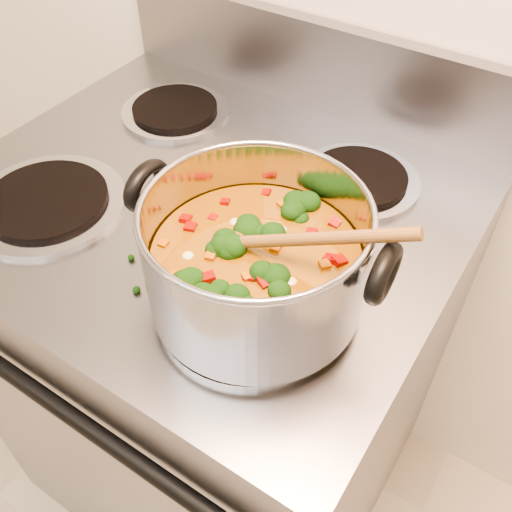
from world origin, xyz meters
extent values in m
cube|color=gray|center=(0.06, 1.16, 0.46)|extent=(0.79, 0.68, 0.92)
cube|color=gray|center=(0.06, 1.48, 1.00)|extent=(0.79, 0.03, 0.16)
cylinder|color=black|center=(0.06, 0.80, 0.80)|extent=(0.67, 0.02, 0.02)
cylinder|color=#A5A5AD|center=(-0.12, 1.01, 0.92)|extent=(0.24, 0.24, 0.01)
cylinder|color=black|center=(-0.12, 1.01, 0.93)|extent=(0.19, 0.19, 0.01)
cylinder|color=#A5A5AD|center=(0.25, 1.01, 0.92)|extent=(0.24, 0.24, 0.01)
cylinder|color=black|center=(0.25, 1.01, 0.93)|extent=(0.19, 0.19, 0.01)
cylinder|color=#A5A5AD|center=(-0.12, 1.31, 0.92)|extent=(0.20, 0.20, 0.01)
cylinder|color=black|center=(-0.12, 1.31, 0.93)|extent=(0.15, 0.15, 0.01)
cylinder|color=#A5A5AD|center=(0.25, 1.31, 0.92)|extent=(0.20, 0.20, 0.01)
cylinder|color=black|center=(0.25, 1.31, 0.93)|extent=(0.15, 0.15, 0.01)
cylinder|color=#9C9CA4|center=(0.25, 1.02, 1.01)|extent=(0.26, 0.26, 0.14)
torus|color=#9C9CA4|center=(0.25, 1.02, 1.08)|extent=(0.27, 0.27, 0.01)
cylinder|color=#824D0B|center=(0.25, 1.02, 0.98)|extent=(0.25, 0.25, 0.08)
torus|color=black|center=(0.10, 1.00, 1.06)|extent=(0.03, 0.08, 0.08)
torus|color=black|center=(0.40, 1.03, 1.06)|extent=(0.03, 0.08, 0.08)
ellipsoid|color=black|center=(0.26, 1.02, 1.02)|extent=(0.04, 0.04, 0.03)
ellipsoid|color=black|center=(0.32, 0.93, 1.02)|extent=(0.04, 0.04, 0.03)
ellipsoid|color=black|center=(0.23, 1.04, 1.02)|extent=(0.04, 0.04, 0.03)
ellipsoid|color=black|center=(0.21, 0.96, 1.02)|extent=(0.04, 0.04, 0.03)
ellipsoid|color=black|center=(0.29, 1.02, 1.02)|extent=(0.04, 0.04, 0.03)
ellipsoid|color=black|center=(0.16, 1.06, 1.02)|extent=(0.04, 0.04, 0.03)
ellipsoid|color=black|center=(0.19, 1.08, 1.02)|extent=(0.04, 0.04, 0.03)
ellipsoid|color=black|center=(0.28, 0.94, 1.02)|extent=(0.04, 0.04, 0.03)
ellipsoid|color=black|center=(0.23, 0.95, 1.02)|extent=(0.04, 0.04, 0.03)
ellipsoid|color=black|center=(0.23, 1.08, 1.02)|extent=(0.04, 0.04, 0.03)
ellipsoid|color=black|center=(0.23, 1.04, 1.02)|extent=(0.04, 0.04, 0.03)
ellipsoid|color=#8B1105|center=(0.28, 1.04, 1.02)|extent=(0.01, 0.01, 0.01)
ellipsoid|color=#8B1105|center=(0.18, 0.94, 1.02)|extent=(0.01, 0.01, 0.01)
ellipsoid|color=#8B1105|center=(0.18, 0.96, 1.02)|extent=(0.01, 0.01, 0.01)
ellipsoid|color=#8B1105|center=(0.16, 1.01, 1.02)|extent=(0.01, 0.01, 0.01)
ellipsoid|color=#8B1105|center=(0.22, 1.04, 1.02)|extent=(0.01, 0.01, 0.01)
ellipsoid|color=#8B1105|center=(0.28, 1.08, 1.02)|extent=(0.01, 0.01, 0.01)
ellipsoid|color=#8B1105|center=(0.34, 1.06, 1.02)|extent=(0.01, 0.01, 0.01)
ellipsoid|color=#8B1105|center=(0.33, 1.01, 1.02)|extent=(0.01, 0.01, 0.01)
ellipsoid|color=#8B1105|center=(0.33, 1.08, 1.02)|extent=(0.01, 0.01, 0.01)
ellipsoid|color=#8B1105|center=(0.29, 0.93, 1.02)|extent=(0.01, 0.01, 0.01)
ellipsoid|color=#8B1105|center=(0.27, 0.99, 1.02)|extent=(0.01, 0.01, 0.01)
ellipsoid|color=#8B1105|center=(0.32, 1.10, 1.02)|extent=(0.01, 0.01, 0.01)
ellipsoid|color=#8B1105|center=(0.35, 1.04, 1.02)|extent=(0.01, 0.01, 0.01)
ellipsoid|color=#8B1105|center=(0.24, 1.06, 1.02)|extent=(0.01, 0.01, 0.01)
ellipsoid|color=#A44E09|center=(0.19, 1.04, 1.02)|extent=(0.01, 0.01, 0.01)
ellipsoid|color=#A44E09|center=(0.20, 1.03, 1.02)|extent=(0.01, 0.01, 0.01)
ellipsoid|color=#A44E09|center=(0.23, 0.98, 1.02)|extent=(0.01, 0.01, 0.01)
ellipsoid|color=#A44E09|center=(0.22, 1.07, 1.02)|extent=(0.01, 0.01, 0.01)
ellipsoid|color=#A44E09|center=(0.22, 1.08, 1.02)|extent=(0.01, 0.01, 0.01)
ellipsoid|color=#A44E09|center=(0.28, 0.98, 1.02)|extent=(0.01, 0.01, 0.01)
ellipsoid|color=#A44E09|center=(0.29, 1.05, 1.02)|extent=(0.01, 0.01, 0.01)
ellipsoid|color=#A44E09|center=(0.33, 0.98, 1.02)|extent=(0.01, 0.01, 0.01)
ellipsoid|color=#A44E09|center=(0.35, 0.99, 1.02)|extent=(0.01, 0.01, 0.01)
ellipsoid|color=beige|center=(0.23, 1.07, 1.02)|extent=(0.02, 0.02, 0.01)
ellipsoid|color=beige|center=(0.27, 0.98, 1.02)|extent=(0.02, 0.02, 0.01)
ellipsoid|color=beige|center=(0.16, 1.06, 1.02)|extent=(0.02, 0.02, 0.01)
ellipsoid|color=beige|center=(0.15, 1.04, 1.02)|extent=(0.02, 0.02, 0.01)
ellipsoid|color=beige|center=(0.17, 1.03, 1.02)|extent=(0.02, 0.02, 0.01)
ellipsoid|color=beige|center=(0.21, 0.96, 1.02)|extent=(0.02, 0.02, 0.01)
ellipsoid|color=beige|center=(0.19, 1.06, 1.02)|extent=(0.02, 0.02, 0.01)
ellipsoid|color=brown|center=(0.21, 1.01, 1.02)|extent=(0.08, 0.06, 0.04)
cylinder|color=brown|center=(0.31, 1.03, 1.06)|extent=(0.22, 0.06, 0.10)
ellipsoid|color=black|center=(0.16, 0.84, 0.92)|extent=(0.01, 0.01, 0.01)
ellipsoid|color=black|center=(0.43, 0.96, 0.92)|extent=(0.01, 0.01, 0.01)
ellipsoid|color=black|center=(0.40, 0.90, 0.92)|extent=(0.01, 0.01, 0.01)
ellipsoid|color=black|center=(0.44, 0.99, 0.92)|extent=(0.01, 0.01, 0.01)
camera|label=1|loc=(0.51, 0.62, 1.49)|focal=40.00mm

